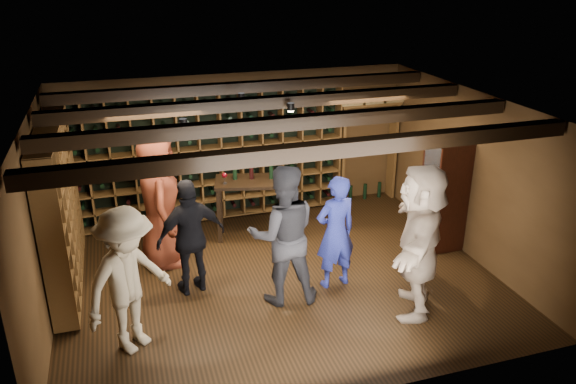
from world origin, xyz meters
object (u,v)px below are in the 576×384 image
object	(u,v)px
man_grey_suit	(283,235)
guest_khaki	(128,281)
guest_red_floral	(159,201)
man_blue_shirt	(336,232)
guest_beige	(419,240)
tasting_table	(255,187)
guest_woman_black	(191,237)
display_cabinet	(444,196)

from	to	relation	value
man_grey_suit	guest_khaki	size ratio (longest dim) A/B	1.07
man_grey_suit	guest_khaki	world-z (taller)	man_grey_suit
guest_red_floral	man_blue_shirt	bearing A→B (deg)	-119.07
guest_beige	tasting_table	size ratio (longest dim) A/B	1.44
guest_red_floral	tasting_table	size ratio (longest dim) A/B	1.44
guest_woman_black	tasting_table	xyz separation A→B (m)	(1.24, 1.43, 0.03)
man_grey_suit	guest_red_floral	world-z (taller)	guest_red_floral
guest_red_floral	guest_beige	xyz separation A→B (m)	(2.97, -2.21, 0.00)
guest_khaki	guest_beige	xyz separation A→B (m)	(3.50, -0.28, 0.12)
man_grey_suit	guest_beige	bearing A→B (deg)	162.81
man_grey_suit	guest_red_floral	bearing A→B (deg)	-37.75
man_blue_shirt	guest_beige	world-z (taller)	guest_beige
tasting_table	guest_red_floral	bearing A→B (deg)	-148.05
man_blue_shirt	tasting_table	size ratio (longest dim) A/B	1.17
man_blue_shirt	tasting_table	xyz separation A→B (m)	(-0.66, 1.86, 0.03)
guest_red_floral	tasting_table	distance (m)	1.65
guest_khaki	guest_beige	world-z (taller)	guest_beige
display_cabinet	guest_woman_black	size ratio (longest dim) A/B	1.08
guest_woman_black	guest_khaki	bearing A→B (deg)	36.27
tasting_table	display_cabinet	bearing A→B (deg)	-12.43
display_cabinet	guest_khaki	bearing A→B (deg)	-166.19
man_blue_shirt	guest_woman_black	world-z (taller)	guest_woman_black
display_cabinet	tasting_table	world-z (taller)	display_cabinet
man_blue_shirt	man_grey_suit	xyz separation A→B (m)	(-0.79, -0.14, 0.14)
guest_red_floral	guest_woman_black	size ratio (longest dim) A/B	1.23
guest_woman_black	guest_khaki	xyz separation A→B (m)	(-0.85, -1.02, 0.07)
guest_khaki	guest_beige	bearing A→B (deg)	-42.72
man_blue_shirt	guest_woman_black	size ratio (longest dim) A/B	1.00
man_blue_shirt	guest_woman_black	bearing A→B (deg)	-21.01
guest_khaki	tasting_table	xyz separation A→B (m)	(2.09, 2.45, -0.05)
display_cabinet	guest_red_floral	world-z (taller)	guest_red_floral
guest_red_floral	tasting_table	bearing A→B (deg)	-69.21
guest_woman_black	tasting_table	world-z (taller)	guest_woman_black
man_blue_shirt	man_grey_suit	distance (m)	0.81
guest_woman_black	guest_red_floral	bearing A→B (deg)	-84.67
guest_red_floral	tasting_table	world-z (taller)	guest_red_floral
guest_khaki	man_blue_shirt	bearing A→B (deg)	-25.94
man_blue_shirt	guest_beige	xyz separation A→B (m)	(0.76, -0.87, 0.19)
man_blue_shirt	guest_khaki	world-z (taller)	guest_khaki
man_blue_shirt	guest_red_floral	distance (m)	2.59
guest_red_floral	guest_khaki	bearing A→B (deg)	166.54
man_grey_suit	guest_beige	distance (m)	1.71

